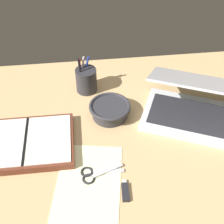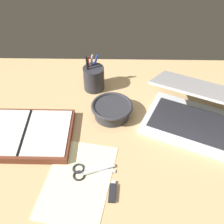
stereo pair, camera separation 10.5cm
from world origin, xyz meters
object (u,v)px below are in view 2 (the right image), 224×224
(bowl, at_px, (112,110))
(pen_cup, at_px, (94,78))
(laptop, at_px, (199,113))
(scissors, at_px, (84,171))
(planner, at_px, (26,134))

(bowl, bearing_deg, pen_cup, 115.14)
(pen_cup, bearing_deg, laptop, -27.21)
(pen_cup, distance_m, scissors, 0.42)
(laptop, relative_size, planner, 1.40)
(bowl, relative_size, scissors, 1.11)
(bowl, distance_m, planner, 0.31)
(laptop, height_order, planner, laptop)
(pen_cup, xyz_separation_m, scissors, (-0.01, -0.41, -0.05))
(scissors, bearing_deg, planner, 137.79)
(pen_cup, height_order, planner, pen_cup)
(planner, bearing_deg, pen_cup, 51.82)
(laptop, relative_size, pen_cup, 2.89)
(laptop, distance_m, pen_cup, 0.43)
(pen_cup, bearing_deg, bowl, -64.86)
(scissors, bearing_deg, laptop, 21.47)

